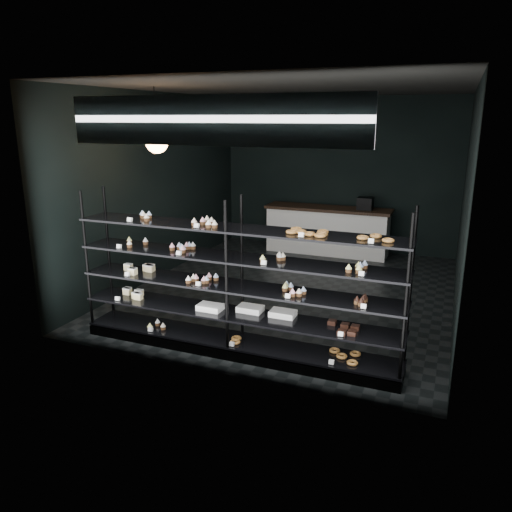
# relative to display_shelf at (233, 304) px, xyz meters

# --- Properties ---
(room) EXTENTS (5.01, 6.01, 3.20)m
(room) POSITION_rel_display_shelf_xyz_m (-0.02, 2.45, 0.97)
(room) COLOR black
(room) RESTS_ON ground
(display_shelf) EXTENTS (4.00, 0.50, 1.91)m
(display_shelf) POSITION_rel_display_shelf_xyz_m (0.00, 0.00, 0.00)
(display_shelf) COLOR black
(display_shelf) RESTS_ON room
(signage) EXTENTS (3.30, 0.05, 0.50)m
(signage) POSITION_rel_display_shelf_xyz_m (-0.02, -0.48, 2.12)
(signage) COLOR #0E1C46
(signage) RESTS_ON room
(pendant_lamp) EXTENTS (0.32, 0.32, 0.89)m
(pendant_lamp) POSITION_rel_display_shelf_xyz_m (-1.58, 0.96, 1.82)
(pendant_lamp) COLOR black
(pendant_lamp) RESTS_ON room
(service_counter) EXTENTS (2.59, 0.65, 1.23)m
(service_counter) POSITION_rel_display_shelf_xyz_m (-0.07, 4.95, -0.13)
(service_counter) COLOR silver
(service_counter) RESTS_ON room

